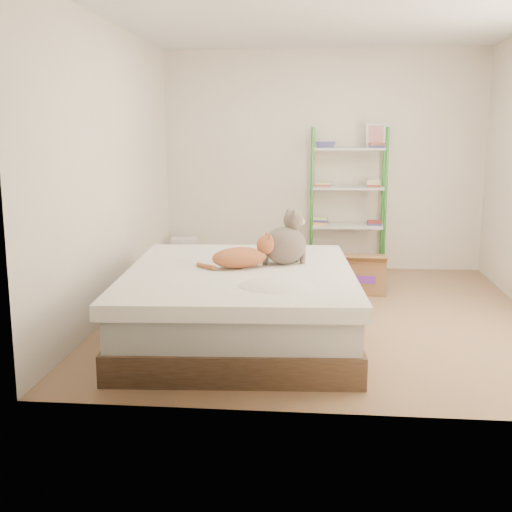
# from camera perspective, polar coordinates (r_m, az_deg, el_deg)

# --- Properties ---
(room) EXTENTS (3.81, 4.21, 2.61)m
(room) POSITION_cam_1_polar(r_m,az_deg,el_deg) (5.70, 6.10, 7.44)
(room) COLOR #9C6E4D
(room) RESTS_ON ground
(bed) EXTENTS (1.93, 2.34, 0.57)m
(bed) POSITION_cam_1_polar(r_m,az_deg,el_deg) (5.18, -1.42, -4.25)
(bed) COLOR brown
(bed) RESTS_ON ground
(orange_cat) EXTENTS (0.59, 0.46, 0.21)m
(orange_cat) POSITION_cam_1_polar(r_m,az_deg,el_deg) (5.14, -1.50, 0.10)
(orange_cat) COLOR #C66F3A
(orange_cat) RESTS_ON bed
(grey_cat) EXTENTS (0.50, 0.48, 0.45)m
(grey_cat) POSITION_cam_1_polar(r_m,az_deg,el_deg) (5.28, 2.58, 1.67)
(grey_cat) COLOR gray
(grey_cat) RESTS_ON bed
(shelf_unit) EXTENTS (0.88, 0.36, 1.74)m
(shelf_unit) POSITION_cam_1_polar(r_m,az_deg,el_deg) (7.63, 8.19, 4.49)
(shelf_unit) COLOR #368A32
(shelf_unit) RESTS_ON ground
(cardboard_box) EXTENTS (0.54, 0.52, 0.42)m
(cardboard_box) POSITION_cam_1_polar(r_m,az_deg,el_deg) (6.78, 9.22, -1.60)
(cardboard_box) COLOR brown
(cardboard_box) RESTS_ON ground
(white_bin) EXTENTS (0.38, 0.35, 0.38)m
(white_bin) POSITION_cam_1_polar(r_m,az_deg,el_deg) (7.84, -6.35, 0.25)
(white_bin) COLOR silver
(white_bin) RESTS_ON ground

